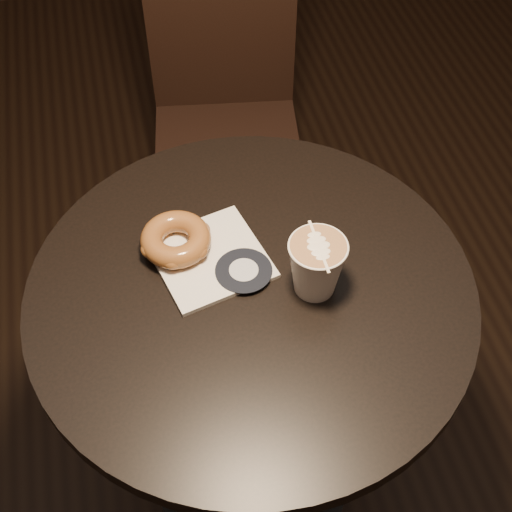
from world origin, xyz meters
name	(u,v)px	position (x,y,z in m)	size (l,w,h in m)	color
cafe_table	(252,354)	(0.00, 0.00, 0.55)	(0.70, 0.70, 0.75)	black
chair	(225,92)	(0.11, 0.78, 0.51)	(0.41, 0.41, 0.92)	black
pastry_bag	(210,258)	(-0.05, 0.07, 0.75)	(0.17, 0.17, 0.01)	silver
doughnut	(176,239)	(-0.10, 0.10, 0.78)	(0.11, 0.11, 0.04)	brown
latte_cup	(316,267)	(0.10, -0.02, 0.80)	(0.09, 0.09, 0.10)	silver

